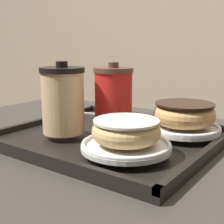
{
  "coord_description": "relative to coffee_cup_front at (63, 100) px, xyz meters",
  "views": [
    {
      "loc": [
        0.34,
        -0.48,
        0.91
      ],
      "look_at": [
        -0.03,
        0.03,
        0.77
      ],
      "focal_mm": 50.0,
      "sensor_mm": 36.0,
      "label": 1
    }
  ],
  "objects": [
    {
      "name": "spoon",
      "position": [
        0.0,
        0.18,
        -0.06
      ],
      "size": [
        0.15,
        0.06,
        0.01
      ],
      "rotation": [
        0.0,
        0.0,
        0.33
      ],
      "color": "silver",
      "rests_on": "serving_tray"
    },
    {
      "name": "donut_chocolate_glazed",
      "position": [
        0.16,
        -0.02,
        -0.03
      ],
      "size": [
        0.12,
        0.12,
        0.04
      ],
      "color": "#DBB270",
      "rests_on": "plate_with_chocolate_donut"
    },
    {
      "name": "coffee_cup_front",
      "position": [
        0.0,
        0.0,
        0.0
      ],
      "size": [
        0.09,
        0.09,
        0.15
      ],
      "color": "#E0B784",
      "rests_on": "serving_tray"
    },
    {
      "name": "cafe_table",
      "position": [
        0.11,
        0.04,
        -0.24
      ],
      "size": [
        1.09,
        0.74,
        0.71
      ],
      "color": "#38332D",
      "rests_on": "ground_plane"
    },
    {
      "name": "plate_with_plain_donut",
      "position": [
        0.2,
        0.15,
        -0.06
      ],
      "size": [
        0.15,
        0.15,
        0.01
      ],
      "color": "white",
      "rests_on": "serving_tray"
    },
    {
      "name": "donut_plain",
      "position": [
        0.2,
        0.15,
        -0.03
      ],
      "size": [
        0.13,
        0.13,
        0.05
      ],
      "color": "tan",
      "rests_on": "plate_with_plain_donut"
    },
    {
      "name": "serving_tray",
      "position": [
        0.07,
        0.07,
        -0.08
      ],
      "size": [
        0.42,
        0.37,
        0.02
      ],
      "color": "black",
      "rests_on": "cafe_table"
    },
    {
      "name": "coffee_cup_rear",
      "position": [
        0.06,
        0.08,
        -0.0
      ],
      "size": [
        0.08,
        0.08,
        0.14
      ],
      "color": "red",
      "rests_on": "serving_tray"
    },
    {
      "name": "plate_with_chocolate_donut",
      "position": [
        0.16,
        -0.02,
        -0.06
      ],
      "size": [
        0.16,
        0.16,
        0.01
      ],
      "color": "white",
      "rests_on": "serving_tray"
    }
  ]
}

